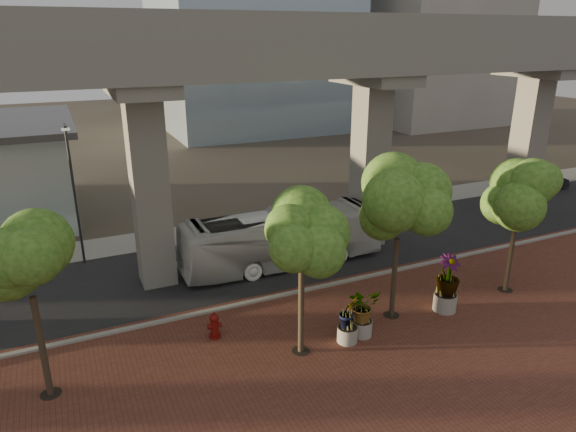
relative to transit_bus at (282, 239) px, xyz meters
name	(u,v)px	position (x,y,z in m)	size (l,w,h in m)	color
ground	(286,275)	(-0.33, -1.20, -1.49)	(160.00, 160.00, 0.00)	#393429
brick_plaza	(374,362)	(-0.33, -9.20, -1.46)	(70.00, 13.00, 0.06)	brown
asphalt_road	(271,260)	(-0.33, 0.80, -1.47)	(90.00, 8.00, 0.04)	black
curb_strip	(303,291)	(-0.33, -3.20, -1.41)	(70.00, 0.25, 0.16)	gray
far_sidewalk	(237,227)	(-0.33, 6.30, -1.46)	(90.00, 3.00, 0.06)	gray
transit_viaduct	(269,125)	(-0.33, 0.80, 5.80)	(72.00, 5.60, 12.40)	gray
midrise_block	(436,29)	(37.67, 34.80, 10.51)	(18.00, 16.00, 24.00)	#AAA399
transit_bus	(282,239)	(0.00, 0.00, 0.00)	(2.50, 10.66, 2.97)	silver
parked_car	(541,180)	(24.16, 4.49, -0.81)	(1.42, 4.11, 1.35)	black
fire_hydrant	(214,325)	(-5.24, -5.18, -0.90)	(0.55, 0.49, 1.09)	maroon
planter_front	(363,307)	(0.17, -7.48, -0.18)	(1.87, 1.87, 2.05)	gray
planter_right	(448,278)	(4.55, -7.31, 0.15)	(2.43, 2.43, 2.60)	gray
planter_left	(348,315)	(-0.58, -7.63, -0.23)	(1.79, 1.79, 1.97)	gray
street_tree_far_west	(27,266)	(-11.30, -6.21, 3.34)	(3.75, 3.75, 6.50)	#4B3E2A
street_tree_near_west	(302,245)	(-2.53, -7.48, 2.97)	(3.62, 3.62, 6.06)	#4B3E2A
street_tree_near_east	(399,211)	(2.17, -6.71, 3.34)	(4.11, 4.11, 6.65)	#4B3E2A
street_tree_far_east	(520,195)	(8.45, -7.03, 3.30)	(3.69, 3.69, 6.43)	#4B3E2A
streetlamp_west	(73,186)	(-9.48, 4.44, 2.84)	(0.37, 1.07, 7.41)	#2E2E33
streetlamp_east	(376,144)	(9.43, 5.86, 3.07)	(0.39, 1.13, 7.80)	#303036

